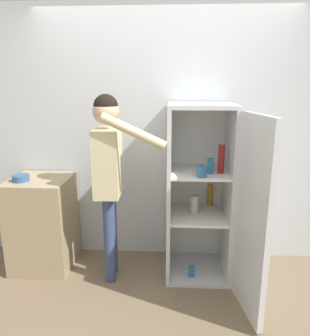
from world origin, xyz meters
name	(u,v)px	position (x,y,z in m)	size (l,w,h in m)	color
ground_plane	(160,309)	(0.00, 0.00, 0.00)	(12.00, 12.00, 0.00)	#7A664C
wall_back	(165,137)	(0.00, 0.98, 1.27)	(7.00, 0.06, 2.55)	silver
refrigerator	(208,195)	(0.41, 0.54, 0.82)	(0.73, 1.20, 1.63)	silver
person	(109,163)	(-0.48, 0.46, 1.12)	(0.64, 0.51, 1.72)	#384770
counter	(43,222)	(-1.20, 0.64, 0.46)	(0.56, 0.58, 0.91)	tan
bowl	(21,178)	(-1.33, 0.55, 0.94)	(0.15, 0.15, 0.06)	#335B8E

